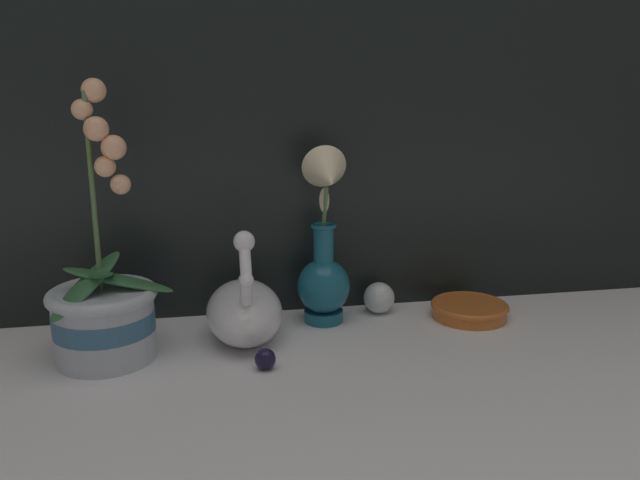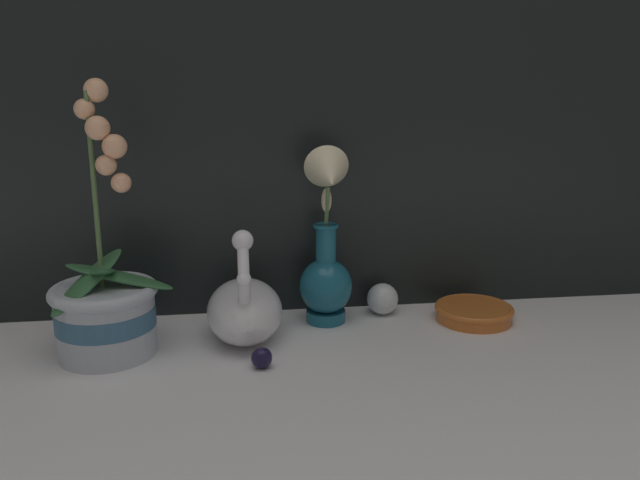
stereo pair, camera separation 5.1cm
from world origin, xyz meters
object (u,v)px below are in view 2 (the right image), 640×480
object	(u,v)px
orchid_potted_plant	(105,304)
glass_sphere	(383,299)
amber_dish	(474,311)
swan_figurine	(245,307)
blue_vase	(327,255)

from	to	relation	value
orchid_potted_plant	glass_sphere	distance (m)	0.50
orchid_potted_plant	amber_dish	bearing A→B (deg)	5.73
swan_figurine	blue_vase	bearing A→B (deg)	18.41
orchid_potted_plant	amber_dish	size ratio (longest dim) A/B	3.01
blue_vase	glass_sphere	bearing A→B (deg)	16.61
glass_sphere	amber_dish	distance (m)	0.17
swan_figurine	blue_vase	distance (m)	0.17
glass_sphere	amber_dish	size ratio (longest dim) A/B	0.41
blue_vase	swan_figurine	bearing A→B (deg)	-161.59
blue_vase	orchid_potted_plant	bearing A→B (deg)	-167.10
swan_figurine	amber_dish	size ratio (longest dim) A/B	1.48
blue_vase	glass_sphere	size ratio (longest dim) A/B	5.43
amber_dish	glass_sphere	bearing A→B (deg)	161.57
swan_figurine	orchid_potted_plant	bearing A→B (deg)	-170.95
blue_vase	amber_dish	xyz separation A→B (m)	(0.27, -0.02, -0.11)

